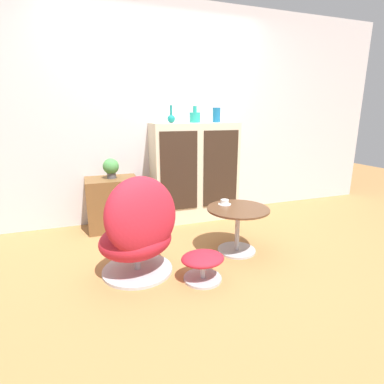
{
  "coord_description": "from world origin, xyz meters",
  "views": [
    {
      "loc": [
        -0.92,
        -2.31,
        1.31
      ],
      "look_at": [
        0.06,
        0.42,
        0.55
      ],
      "focal_mm": 28.0,
      "sensor_mm": 36.0,
      "label": 1
    }
  ],
  "objects_px": {
    "egg_chair": "(139,230)",
    "vase_inner_left": "(195,117)",
    "tv_console": "(113,203)",
    "vase_inner_right": "(216,115)",
    "sideboard": "(194,172)",
    "ottoman": "(203,262)",
    "vase_leftmost": "(171,118)",
    "teacup": "(225,203)",
    "potted_plant": "(111,167)",
    "coffee_table": "(238,222)"
  },
  "relations": [
    {
      "from": "sideboard",
      "to": "vase_inner_left",
      "type": "xyz_separation_m",
      "value": [
        0.0,
        0.0,
        0.67
      ]
    },
    {
      "from": "coffee_table",
      "to": "vase_inner_left",
      "type": "height_order",
      "value": "vase_inner_left"
    },
    {
      "from": "egg_chair",
      "to": "coffee_table",
      "type": "relative_size",
      "value": 1.47
    },
    {
      "from": "teacup",
      "to": "vase_leftmost",
      "type": "bearing_deg",
      "value": 106.31
    },
    {
      "from": "tv_console",
      "to": "teacup",
      "type": "relative_size",
      "value": 4.8
    },
    {
      "from": "tv_console",
      "to": "vase_inner_right",
      "type": "xyz_separation_m",
      "value": [
        1.3,
        0.01,
        1.0
      ]
    },
    {
      "from": "ottoman",
      "to": "potted_plant",
      "type": "bearing_deg",
      "value": 111.25
    },
    {
      "from": "coffee_table",
      "to": "teacup",
      "type": "distance_m",
      "value": 0.23
    },
    {
      "from": "ottoman",
      "to": "vase_inner_left",
      "type": "distance_m",
      "value": 1.88
    },
    {
      "from": "sideboard",
      "to": "coffee_table",
      "type": "height_order",
      "value": "sideboard"
    },
    {
      "from": "vase_leftmost",
      "to": "vase_inner_left",
      "type": "height_order",
      "value": "vase_leftmost"
    },
    {
      "from": "egg_chair",
      "to": "vase_inner_left",
      "type": "xyz_separation_m",
      "value": [
        0.92,
        1.18,
        0.88
      ]
    },
    {
      "from": "tv_console",
      "to": "vase_inner_right",
      "type": "bearing_deg",
      "value": 0.59
    },
    {
      "from": "coffee_table",
      "to": "vase_leftmost",
      "type": "relative_size",
      "value": 2.95
    },
    {
      "from": "egg_chair",
      "to": "teacup",
      "type": "distance_m",
      "value": 0.93
    },
    {
      "from": "vase_leftmost",
      "to": "vase_inner_right",
      "type": "xyz_separation_m",
      "value": [
        0.58,
        0.0,
        0.03
      ]
    },
    {
      "from": "sideboard",
      "to": "tv_console",
      "type": "relative_size",
      "value": 2.02
    },
    {
      "from": "sideboard",
      "to": "ottoman",
      "type": "relative_size",
      "value": 3.42
    },
    {
      "from": "ottoman",
      "to": "teacup",
      "type": "bearing_deg",
      "value": 49.93
    },
    {
      "from": "coffee_table",
      "to": "vase_inner_left",
      "type": "relative_size",
      "value": 3.07
    },
    {
      "from": "vase_inner_left",
      "to": "teacup",
      "type": "relative_size",
      "value": 1.55
    },
    {
      "from": "coffee_table",
      "to": "vase_inner_left",
      "type": "distance_m",
      "value": 1.45
    },
    {
      "from": "vase_leftmost",
      "to": "teacup",
      "type": "xyz_separation_m",
      "value": [
        0.27,
        -0.92,
        -0.8
      ]
    },
    {
      "from": "egg_chair",
      "to": "vase_inner_left",
      "type": "distance_m",
      "value": 1.73
    },
    {
      "from": "vase_inner_right",
      "to": "potted_plant",
      "type": "bearing_deg",
      "value": -179.43
    },
    {
      "from": "egg_chair",
      "to": "vase_leftmost",
      "type": "height_order",
      "value": "vase_leftmost"
    },
    {
      "from": "egg_chair",
      "to": "coffee_table",
      "type": "bearing_deg",
      "value": 6.66
    },
    {
      "from": "vase_inner_left",
      "to": "teacup",
      "type": "distance_m",
      "value": 1.23
    },
    {
      "from": "coffee_table",
      "to": "egg_chair",
      "type": "bearing_deg",
      "value": -173.34
    },
    {
      "from": "tv_console",
      "to": "coffee_table",
      "type": "bearing_deg",
      "value": -44.62
    },
    {
      "from": "coffee_table",
      "to": "potted_plant",
      "type": "xyz_separation_m",
      "value": [
        -1.06,
        1.06,
        0.42
      ]
    },
    {
      "from": "tv_console",
      "to": "vase_inner_right",
      "type": "distance_m",
      "value": 1.64
    },
    {
      "from": "egg_chair",
      "to": "teacup",
      "type": "bearing_deg",
      "value": 16.15
    },
    {
      "from": "tv_console",
      "to": "vase_inner_right",
      "type": "relative_size",
      "value": 3.39
    },
    {
      "from": "vase_inner_left",
      "to": "vase_leftmost",
      "type": "bearing_deg",
      "value": 180.0
    },
    {
      "from": "sideboard",
      "to": "vase_inner_left",
      "type": "height_order",
      "value": "vase_inner_left"
    },
    {
      "from": "sideboard",
      "to": "egg_chair",
      "type": "xyz_separation_m",
      "value": [
        -0.91,
        -1.18,
        -0.21
      ]
    },
    {
      "from": "ottoman",
      "to": "vase_inner_left",
      "type": "xyz_separation_m",
      "value": [
        0.46,
        1.44,
        1.12
      ]
    },
    {
      "from": "vase_inner_right",
      "to": "potted_plant",
      "type": "distance_m",
      "value": 1.42
    },
    {
      "from": "vase_inner_right",
      "to": "egg_chair",
      "type": "bearing_deg",
      "value": -135.49
    },
    {
      "from": "tv_console",
      "to": "potted_plant",
      "type": "xyz_separation_m",
      "value": [
        0.01,
        0.0,
        0.43
      ]
    },
    {
      "from": "sideboard",
      "to": "ottoman",
      "type": "bearing_deg",
      "value": -107.6
    },
    {
      "from": "egg_chair",
      "to": "teacup",
      "type": "xyz_separation_m",
      "value": [
        0.89,
        0.26,
        0.07
      ]
    },
    {
      "from": "sideboard",
      "to": "vase_inner_left",
      "type": "relative_size",
      "value": 6.26
    },
    {
      "from": "ottoman",
      "to": "sideboard",
      "type": "bearing_deg",
      "value": 72.4
    },
    {
      "from": "egg_chair",
      "to": "vase_inner_right",
      "type": "height_order",
      "value": "vase_inner_right"
    },
    {
      "from": "egg_chair",
      "to": "vase_inner_right",
      "type": "bearing_deg",
      "value": 44.51
    },
    {
      "from": "tv_console",
      "to": "coffee_table",
      "type": "relative_size",
      "value": 1.01
    },
    {
      "from": "egg_chair",
      "to": "vase_leftmost",
      "type": "bearing_deg",
      "value": 62.17
    },
    {
      "from": "vase_leftmost",
      "to": "teacup",
      "type": "height_order",
      "value": "vase_leftmost"
    }
  ]
}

